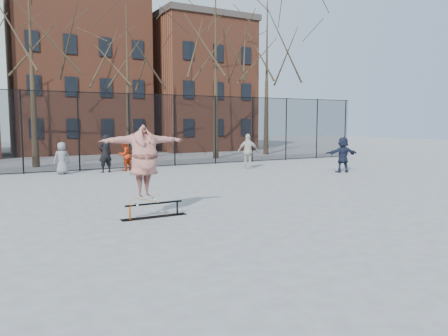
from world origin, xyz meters
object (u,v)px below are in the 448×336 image
skateboard (145,202)px  bystander_extra (62,158)px  skate_rail (154,211)px  bystander_white (248,151)px  bystander_navy (343,155)px  bystander_red (125,155)px  skater (144,165)px  bystander_black (105,154)px

skateboard → bystander_extra: bearing=91.3°
skate_rail → bystander_white: bearing=45.8°
bystander_navy → skate_rail: bearing=41.8°
bystander_red → bystander_white: size_ratio=0.88×
skate_rail → skateboard: (-0.25, -0.00, 0.28)m
skate_rail → skater: bearing=-180.0°
skater → bystander_red: skater is taller
skate_rail → bystander_extra: (-0.50, 11.01, 0.62)m
bystander_red → bystander_navy: bearing=119.1°
skater → bystander_extra: bearing=90.4°
bystander_navy → bystander_extra: 13.52m
bystander_black → skate_rail: bearing=72.2°
skater → bystander_white: (8.71, 8.70, -0.47)m
skate_rail → bystander_white: (8.46, 8.70, 0.77)m
bystander_red → bystander_extra: bearing=-27.1°
bystander_black → bystander_red: 1.11m
skate_rail → bystander_extra: size_ratio=1.15×
bystander_navy → bystander_extra: (-12.15, 5.93, -0.11)m
skateboard → bystander_red: bystander_red is taller
bystander_white → skater: bearing=71.3°
bystander_red → bystander_white: 6.37m
skate_rail → bystander_red: (2.53, 11.04, 0.66)m
skateboard → bystander_white: size_ratio=0.40×
skateboard → bystander_black: 10.87m
bystander_extra → bystander_red: bearing=173.7°
bystander_red → skater: bearing=48.2°
skate_rail → skater: 1.27m
skate_rail → bystander_black: 10.85m
skater → bystander_extra: 11.03m
bystander_navy → bystander_black: bearing=-10.8°
bystander_red → bystander_extra: size_ratio=1.06×
bystander_red → bystander_white: (5.93, -2.34, 0.11)m
bystander_black → bystander_red: (1.06, 0.32, -0.11)m
bystander_white → bystander_extra: (-8.96, 2.31, -0.16)m
skater → bystander_black: 10.87m
bystander_black → bystander_navy: size_ratio=1.06×
skateboard → bystander_black: size_ratio=0.40×
skate_rail → skateboard: skateboard is taller
bystander_white → bystander_navy: 4.83m
skate_rail → bystander_red: bearing=77.1°
skateboard → bystander_white: bystander_white is taller
skateboard → bystander_extra: 11.01m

